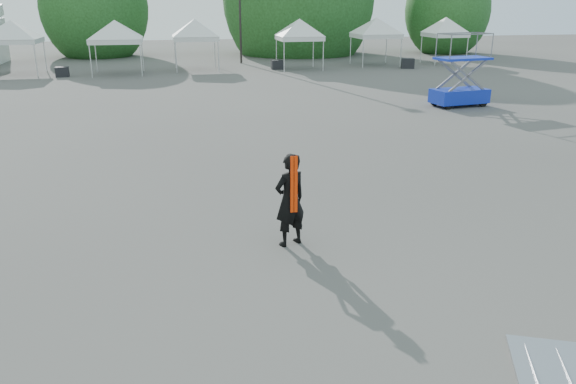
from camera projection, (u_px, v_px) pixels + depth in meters
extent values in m
plane|color=#474442|center=(299.00, 222.00, 11.95)|extent=(120.00, 120.00, 0.00)
cylinder|color=#382314|center=(98.00, 42.00, 47.01)|extent=(0.36, 0.36, 2.27)
ellipsoid|color=#1E4216|center=(94.00, 7.00, 46.10)|extent=(4.16, 4.16, 4.78)
cylinder|color=#382314|center=(298.00, 37.00, 49.36)|extent=(0.36, 0.36, 2.80)
cylinder|color=#382314|center=(445.00, 41.00, 50.19)|extent=(0.36, 0.36, 2.10)
ellipsoid|color=#1E4216|center=(447.00, 10.00, 49.35)|extent=(3.84, 3.84, 4.42)
cylinder|color=silver|center=(36.00, 60.00, 34.41)|extent=(0.06, 0.06, 2.00)
cylinder|color=silver|center=(45.00, 56.00, 37.13)|extent=(0.06, 0.06, 2.00)
cube|color=silver|center=(13.00, 41.00, 35.13)|extent=(3.15, 3.15, 0.30)
pyramid|color=silver|center=(10.00, 20.00, 34.72)|extent=(4.45, 4.45, 1.10)
cylinder|color=silver|center=(91.00, 61.00, 33.95)|extent=(0.06, 0.06, 2.00)
cylinder|color=silver|center=(141.00, 60.00, 34.54)|extent=(0.06, 0.06, 2.00)
cylinder|color=silver|center=(96.00, 56.00, 36.70)|extent=(0.06, 0.06, 2.00)
cylinder|color=silver|center=(143.00, 56.00, 37.28)|extent=(0.06, 0.06, 2.00)
cube|color=silver|center=(116.00, 41.00, 35.27)|extent=(3.17, 3.17, 0.30)
pyramid|color=silver|center=(114.00, 20.00, 34.86)|extent=(4.48, 4.48, 1.10)
cylinder|color=silver|center=(176.00, 57.00, 36.30)|extent=(0.06, 0.06, 2.00)
cylinder|color=silver|center=(219.00, 56.00, 36.84)|extent=(0.06, 0.06, 2.00)
cylinder|color=silver|center=(175.00, 53.00, 38.84)|extent=(0.06, 0.06, 2.00)
cylinder|color=silver|center=(215.00, 53.00, 39.38)|extent=(0.06, 0.06, 2.00)
cube|color=silver|center=(195.00, 38.00, 37.49)|extent=(2.94, 2.94, 0.30)
pyramid|color=silver|center=(194.00, 19.00, 37.09)|extent=(4.16, 4.16, 1.10)
cylinder|color=silver|center=(284.00, 57.00, 36.62)|extent=(0.06, 0.06, 2.00)
cylinder|color=silver|center=(323.00, 56.00, 37.14)|extent=(0.06, 0.06, 2.00)
cylinder|color=silver|center=(276.00, 53.00, 39.07)|extent=(0.06, 0.06, 2.00)
cylinder|color=silver|center=(313.00, 52.00, 39.59)|extent=(0.06, 0.06, 2.00)
cube|color=silver|center=(299.00, 38.00, 37.75)|extent=(2.85, 2.85, 0.30)
pyramid|color=silver|center=(299.00, 19.00, 37.35)|extent=(4.03, 4.03, 1.10)
cylinder|color=silver|center=(363.00, 53.00, 38.94)|extent=(0.06, 0.06, 2.00)
cylinder|color=silver|center=(401.00, 52.00, 39.50)|extent=(0.06, 0.06, 2.00)
cylinder|color=silver|center=(350.00, 50.00, 41.54)|extent=(0.06, 0.06, 2.00)
cylinder|color=silver|center=(386.00, 49.00, 42.09)|extent=(0.06, 0.06, 2.00)
cube|color=silver|center=(376.00, 36.00, 40.17)|extent=(3.01, 3.01, 0.30)
pyramid|color=silver|center=(377.00, 17.00, 39.76)|extent=(4.25, 4.25, 1.10)
cylinder|color=silver|center=(436.00, 52.00, 40.25)|extent=(0.06, 0.06, 2.00)
cylinder|color=silver|center=(467.00, 51.00, 40.73)|extent=(0.06, 0.06, 2.00)
cylinder|color=silver|center=(421.00, 49.00, 42.52)|extent=(0.06, 0.06, 2.00)
cylinder|color=silver|center=(451.00, 48.00, 43.00)|extent=(0.06, 0.06, 2.00)
cube|color=silver|center=(445.00, 35.00, 41.28)|extent=(2.65, 2.65, 0.30)
pyramid|color=silver|center=(446.00, 17.00, 40.87)|extent=(3.75, 3.75, 1.10)
imported|color=black|center=(290.00, 200.00, 10.59)|extent=(0.78, 0.67, 1.82)
cube|color=#FC3205|center=(292.00, 185.00, 10.30)|extent=(0.15, 0.02, 1.09)
cube|color=#0C2A9D|center=(459.00, 96.00, 24.94)|extent=(2.60, 1.57, 0.61)
cube|color=#0C2A9D|center=(463.00, 58.00, 24.41)|extent=(2.49, 1.51, 0.10)
cylinder|color=black|center=(448.00, 105.00, 24.27)|extent=(0.38, 0.21, 0.37)
cylinder|color=black|center=(483.00, 103.00, 24.89)|extent=(0.38, 0.21, 0.37)
cylinder|color=black|center=(435.00, 101.00, 25.17)|extent=(0.38, 0.21, 0.37)
cylinder|color=black|center=(468.00, 99.00, 25.79)|extent=(0.38, 0.21, 0.37)
cube|color=black|center=(62.00, 72.00, 34.58)|extent=(0.81, 0.65, 0.60)
cube|color=black|center=(277.00, 65.00, 38.36)|extent=(0.79, 0.62, 0.61)
cube|color=black|center=(408.00, 63.00, 38.88)|extent=(1.05, 0.93, 0.68)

